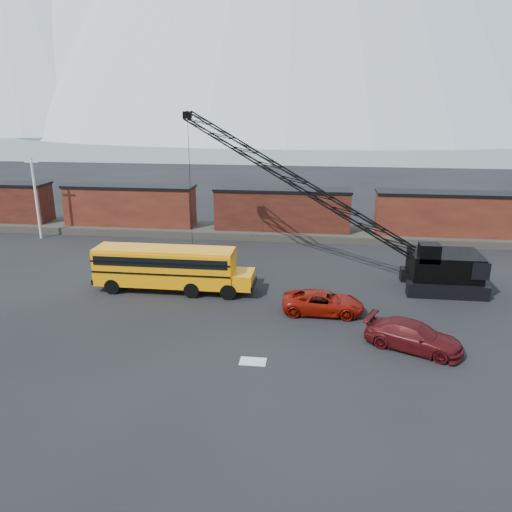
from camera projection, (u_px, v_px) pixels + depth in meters
The scene contains 11 objects.
ground at pixel (254, 328), 30.25m from camera, with size 160.00×160.00×0.00m, color black.
gravel_berm at pixel (282, 232), 50.98m from camera, with size 120.00×5.00×0.70m, color #49443C.
boxcar_west_near at pixel (130, 205), 52.21m from camera, with size 13.70×3.10×4.17m.
boxcar_mid at pixel (282, 209), 50.26m from camera, with size 13.70×3.10×4.17m.
boxcar_east_near at pixel (447, 214), 48.31m from camera, with size 13.70×3.10×4.17m.
utility_pole at pixel (36, 197), 48.99m from camera, with size 1.40×0.24×8.00m.
snow_patch at pixel (253, 361), 26.40m from camera, with size 1.40×0.90×0.02m, color silver.
school_bus at pixel (170, 267), 35.79m from camera, with size 11.65×2.65×3.19m.
red_pickup at pixel (323, 302), 32.26m from camera, with size 2.42×5.24×1.46m, color maroon.
maroon_suv at pixel (414, 336), 27.56m from camera, with size 2.17×5.34×1.55m, color #4E0E11.
crawler_crane at pixel (299, 183), 38.46m from camera, with size 23.36×8.25×12.60m.
Camera 1 is at (3.67, -27.33, 13.20)m, focal length 35.00 mm.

